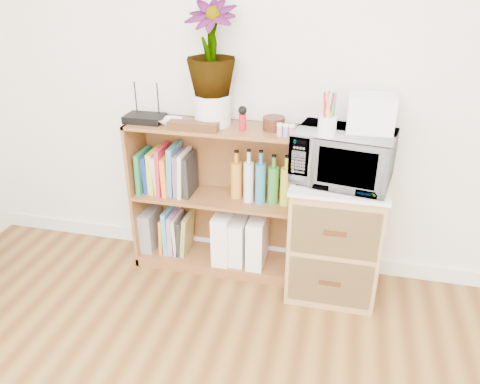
% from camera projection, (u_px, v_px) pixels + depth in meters
% --- Properties ---
extents(skirting_board, '(4.00, 0.02, 0.10)m').
position_uv_depth(skirting_board, '(272.00, 252.00, 3.12)').
color(skirting_board, white).
rests_on(skirting_board, ground).
extents(bookshelf, '(1.00, 0.30, 0.95)m').
position_uv_depth(bookshelf, '(214.00, 199.00, 2.88)').
color(bookshelf, brown).
rests_on(bookshelf, ground).
extents(wicker_unit, '(0.50, 0.45, 0.70)m').
position_uv_depth(wicker_unit, '(334.00, 238.00, 2.72)').
color(wicker_unit, '#9E7542').
rests_on(wicker_unit, ground).
extents(microwave, '(0.56, 0.43, 0.28)m').
position_uv_depth(microwave, '(343.00, 157.00, 2.48)').
color(microwave, silver).
rests_on(microwave, wicker_unit).
extents(pen_cup, '(0.09, 0.09, 0.10)m').
position_uv_depth(pen_cup, '(327.00, 126.00, 2.34)').
color(pen_cup, white).
rests_on(pen_cup, microwave).
extents(small_appliance, '(0.23, 0.19, 0.19)m').
position_uv_depth(small_appliance, '(371.00, 113.00, 2.40)').
color(small_appliance, white).
rests_on(small_appliance, microwave).
extents(router, '(0.22, 0.15, 0.04)m').
position_uv_depth(router, '(145.00, 118.00, 2.73)').
color(router, black).
rests_on(router, bookshelf).
extents(white_bowl, '(0.13, 0.13, 0.03)m').
position_uv_depth(white_bowl, '(171.00, 121.00, 2.69)').
color(white_bowl, white).
rests_on(white_bowl, bookshelf).
extents(plant_pot, '(0.21, 0.21, 0.18)m').
position_uv_depth(plant_pot, '(212.00, 110.00, 2.65)').
color(plant_pot, silver).
rests_on(plant_pot, bookshelf).
extents(potted_plant, '(0.28, 0.28, 0.50)m').
position_uv_depth(potted_plant, '(211.00, 48.00, 2.51)').
color(potted_plant, '#2B6D2B').
rests_on(potted_plant, plant_pot).
extents(trinket_box, '(0.29, 0.07, 0.05)m').
position_uv_depth(trinket_box, '(193.00, 126.00, 2.59)').
color(trinket_box, '#351F0E').
rests_on(trinket_box, bookshelf).
extents(kokeshi_doll, '(0.04, 0.04, 0.09)m').
position_uv_depth(kokeshi_doll, '(243.00, 122.00, 2.58)').
color(kokeshi_doll, '#A41423').
rests_on(kokeshi_doll, bookshelf).
extents(wooden_bowl, '(0.12, 0.12, 0.07)m').
position_uv_depth(wooden_bowl, '(274.00, 123.00, 2.59)').
color(wooden_bowl, '#33180E').
rests_on(wooden_bowl, bookshelf).
extents(paint_jars, '(0.11, 0.04, 0.06)m').
position_uv_depth(paint_jars, '(286.00, 132.00, 2.49)').
color(paint_jars, pink).
rests_on(paint_jars, bookshelf).
extents(file_box, '(0.08, 0.21, 0.27)m').
position_uv_depth(file_box, '(151.00, 229.00, 3.10)').
color(file_box, gray).
rests_on(file_box, bookshelf).
extents(magazine_holder_left, '(0.10, 0.26, 0.33)m').
position_uv_depth(magazine_holder_left, '(224.00, 235.00, 2.97)').
color(magazine_holder_left, white).
rests_on(magazine_holder_left, bookshelf).
extents(magazine_holder_mid, '(0.09, 0.23, 0.29)m').
position_uv_depth(magazine_holder_mid, '(239.00, 239.00, 2.96)').
color(magazine_holder_mid, white).
rests_on(magazine_holder_mid, bookshelf).
extents(magazine_holder_right, '(0.10, 0.26, 0.32)m').
position_uv_depth(magazine_holder_right, '(258.00, 240.00, 2.93)').
color(magazine_holder_right, white).
rests_on(magazine_holder_right, bookshelf).
extents(cookbooks, '(0.33, 0.20, 0.31)m').
position_uv_depth(cookbooks, '(167.00, 171.00, 2.88)').
color(cookbooks, '#1C6C3B').
rests_on(cookbooks, bookshelf).
extents(liquor_bottles, '(0.37, 0.07, 0.32)m').
position_uv_depth(liquor_bottles, '(261.00, 178.00, 2.75)').
color(liquor_bottles, orange).
rests_on(liquor_bottles, bookshelf).
extents(lower_books, '(0.20, 0.19, 0.30)m').
position_uv_depth(lower_books, '(176.00, 232.00, 3.06)').
color(lower_books, orange).
rests_on(lower_books, bookshelf).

